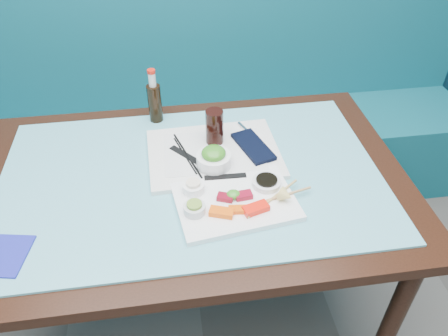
{
  "coord_description": "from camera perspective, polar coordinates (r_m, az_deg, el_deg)",
  "views": [
    {
      "loc": [
        -0.05,
        0.38,
        1.68
      ],
      "look_at": [
        0.1,
        1.42,
        0.8
      ],
      "focal_mm": 35.0,
      "sensor_mm": 36.0,
      "label": 1
    }
  ],
  "objects": [
    {
      "name": "seaweed_salad",
      "position": [
        1.39,
        -1.37,
        1.96
      ],
      "size": [
        0.08,
        0.08,
        0.04
      ],
      "primitive_type": "ellipsoid",
      "rotation": [
        0.0,
        0.0,
        0.01
      ],
      "color": "#34811D",
      "rests_on": "seaweed_bowl"
    },
    {
      "name": "ramekin_ginger",
      "position": [
        1.32,
        -4.02,
        -2.57
      ],
      "size": [
        0.09,
        0.09,
        0.03
      ],
      "primitive_type": "cylinder",
      "rotation": [
        0.0,
        0.0,
        -0.43
      ],
      "color": "white",
      "rests_on": "sashimi_plate"
    },
    {
      "name": "blue_napkin",
      "position": [
        1.32,
        -27.17,
        -10.1
      ],
      "size": [
        0.17,
        0.17,
        0.01
      ],
      "primitive_type": "cube",
      "rotation": [
        0.0,
        0.0,
        -0.19
      ],
      "color": "#1B2098",
      "rests_on": "glass_top"
    },
    {
      "name": "tuna_right",
      "position": [
        1.3,
        2.56,
        -3.6
      ],
      "size": [
        0.05,
        0.04,
        0.02
      ],
      "primitive_type": "cube",
      "rotation": [
        0.0,
        0.0,
        0.11
      ],
      "color": "maroon",
      "rests_on": "sashimi_plate"
    },
    {
      "name": "tuna_left",
      "position": [
        1.3,
        0.17,
        -3.86
      ],
      "size": [
        0.06,
        0.04,
        0.02
      ],
      "primitive_type": "cube",
      "rotation": [
        0.0,
        0.0,
        -0.38
      ],
      "color": "maroon",
      "rests_on": "sashimi_plate"
    },
    {
      "name": "black_chopstick_a",
      "position": [
        1.46,
        -5.12,
        1.64
      ],
      "size": [
        0.06,
        0.2,
        0.01
      ],
      "primitive_type": "cylinder",
      "rotation": [
        1.57,
        0.0,
        0.28
      ],
      "color": "black",
      "rests_on": "serving_tray"
    },
    {
      "name": "seaweed_garnish",
      "position": [
        1.3,
        1.23,
        -3.47
      ],
      "size": [
        0.05,
        0.05,
        0.02
      ],
      "primitive_type": "ellipsoid",
      "rotation": [
        0.0,
        0.0,
        0.42
      ],
      "color": "#368D20",
      "rests_on": "sashimi_plate"
    },
    {
      "name": "dining_table",
      "position": [
        1.47,
        -4.13,
        -3.71
      ],
      "size": [
        1.4,
        0.9,
        0.75
      ],
      "color": "black",
      "rests_on": "ground"
    },
    {
      "name": "wasabi_fill",
      "position": [
        1.24,
        -3.9,
        -4.77
      ],
      "size": [
        0.05,
        0.05,
        0.01
      ],
      "primitive_type": "cylinder",
      "rotation": [
        0.0,
        0.0,
        -0.05
      ],
      "color": "olive",
      "rests_on": "ramekin_wasabi"
    },
    {
      "name": "soy_dish",
      "position": [
        1.35,
        5.57,
        -1.92
      ],
      "size": [
        0.1,
        0.1,
        0.02
      ],
      "primitive_type": "cylinder",
      "rotation": [
        0.0,
        0.0,
        -0.07
      ],
      "color": "silver",
      "rests_on": "sashimi_plate"
    },
    {
      "name": "glass_top",
      "position": [
        1.41,
        -4.3,
        -1.15
      ],
      "size": [
        1.22,
        0.76,
        0.01
      ],
      "primitive_type": "cube",
      "color": "#60B2C1",
      "rests_on": "dining_table"
    },
    {
      "name": "paper_placemat",
      "position": [
        1.48,
        -1.32,
        2.18
      ],
      "size": [
        0.34,
        0.25,
        0.0
      ],
      "primitive_type": "cube",
      "rotation": [
        0.0,
        0.0,
        -0.03
      ],
      "color": "silver",
      "rests_on": "serving_tray"
    },
    {
      "name": "seaweed_bowl",
      "position": [
        1.41,
        -1.35,
        0.99
      ],
      "size": [
        0.13,
        0.13,
        0.05
      ],
      "primitive_type": "cylinder",
      "rotation": [
        0.0,
        0.0,
        -0.14
      ],
      "color": "white",
      "rests_on": "serving_tray"
    },
    {
      "name": "serving_tray",
      "position": [
        1.48,
        -1.32,
        1.9
      ],
      "size": [
        0.45,
        0.34,
        0.02
      ],
      "primitive_type": "cube",
      "rotation": [
        0.0,
        0.0,
        0.03
      ],
      "color": "white",
      "rests_on": "glass_top"
    },
    {
      "name": "ramekin_wasabi",
      "position": [
        1.26,
        -3.87,
        -5.35
      ],
      "size": [
        0.07,
        0.07,
        0.03
      ],
      "primitive_type": "cylinder",
      "rotation": [
        0.0,
        0.0,
        -0.07
      ],
      "color": "silver",
      "rests_on": "sashimi_plate"
    },
    {
      "name": "navy_pouch",
      "position": [
        1.49,
        3.82,
        2.82
      ],
      "size": [
        0.13,
        0.2,
        0.01
      ],
      "primitive_type": "cube",
      "rotation": [
        0.0,
        0.0,
        0.3
      ],
      "color": "black",
      "rests_on": "serving_tray"
    },
    {
      "name": "salmon_right",
      "position": [
        1.26,
        4.18,
        -5.3
      ],
      "size": [
        0.08,
        0.06,
        0.02
      ],
      "primitive_type": "cube",
      "rotation": [
        0.0,
        0.0,
        0.3
      ],
      "color": "#FF1C0A",
      "rests_on": "sashimi_plate"
    },
    {
      "name": "black_chopstick_b",
      "position": [
        1.46,
        -4.81,
        1.69
      ],
      "size": [
        0.08,
        0.25,
        0.01
      ],
      "primitive_type": "cylinder",
      "rotation": [
        1.57,
        0.0,
        0.28
      ],
      "color": "black",
      "rests_on": "serving_tray"
    },
    {
      "name": "chopstick_sleeve",
      "position": [
        1.37,
        0.17,
        -1.12
      ],
      "size": [
        0.13,
        0.03,
        0.0
      ],
      "primitive_type": "cube",
      "rotation": [
        0.0,
        0.0,
        -0.03
      ],
      "color": "black",
      "rests_on": "sashimi_plate"
    },
    {
      "name": "salmon_mid",
      "position": [
        1.26,
        1.89,
        -5.45
      ],
      "size": [
        0.06,
        0.03,
        0.01
      ],
      "primitive_type": "cube",
      "rotation": [
        0.0,
        0.0,
        -0.1
      ],
      "color": "#F05509",
      "rests_on": "sashimi_plate"
    },
    {
      "name": "fork",
      "position": [
        1.58,
        2.85,
        5.05
      ],
      "size": [
        0.05,
        0.09,
        0.01
      ],
      "primitive_type": "cylinder",
      "rotation": [
        1.57,
        0.0,
        0.37
      ],
      "color": "white",
      "rests_on": "serving_tray"
    },
    {
      "name": "cola_bottle_cap",
      "position": [
        1.59,
        -9.5,
        12.34
      ],
      "size": [
        0.03,
        0.03,
        0.01
      ],
      "primitive_type": "cylinder",
      "rotation": [
        0.0,
        0.0,
        0.08
      ],
      "color": "red",
      "rests_on": "cola_bottle_neck"
    },
    {
      "name": "wooden_chopstick_a",
      "position": [
        1.31,
        6.39,
        -3.94
      ],
      "size": [
        0.18,
        0.14,
        0.01
      ],
      "primitive_type": "cylinder",
      "rotation": [
        1.57,
        0.0,
        -0.93
      ],
      "color": "tan",
      "rests_on": "sashimi_plate"
    },
    {
      "name": "sashimi_plate",
      "position": [
        1.31,
        1.5,
        -4.4
      ],
      "size": [
        0.38,
        0.29,
        0.02
      ],
      "primitive_type": "cube",
      "rotation": [
        0.0,
        0.0,
        0.13
      ],
      "color": "white",
      "rests_on": "glass_top"
    },
    {
      "name": "cola_bottle_body",
      "position": [
        1.65,
        -9.02,
        8.35
      ],
      "size": [
        0.05,
        0.05,
        0.14
      ],
      "primitive_type": "cylinder",
      "rotation": [
        0.0,
        0.0,
        0.08
      ],
      "color": "black",
      "rests_on": "glass_top"
    },
    {
      "name": "cola_bottle_neck",
      "position": [
        1.6,
        -9.37,
        11.33
      ],
      "size": [
        0.03,
        0.03,
        0.05
      ],
      "primitive_type": "cylinder",
      "rotation": [
        0.0,
        0.0,
        0.1
      ],
      "color": "silver",
      "rests_on": "cola_bottle_body"
    },
    {
      "name": "booth_bench",
      "position": [
        2.31,
        -5.69,
        5.29
      ],
      "size": [
        3.0,
        0.56,
        1.17
      ],
      "color": "#105B68",
      "rests_on": "ground"
    },
    {
      "name": "soy_fill",
      "position": [
        1.34,
        5.6,
        -1.54
      ],
      "size": [
        0.07,
        0.07,
        0.01
      ],
      "primitive_type": "cylinder",
      "rotation": [
        0.0,
        0.0,
        -0.03
      ],
      "color": "black",
      "rests_on": "soy_dish"
    },
    {
      "name": "salmon_left",
      "position": [
        1.25,
        -0.34,
        -5.81
      ],
      "size": [
        0.08,
        0.06,
        0.02
      ],
      "primitive_type": "cube",
      "rotation": [
        0.0,
        0.0,
        -0.35
      ],
      "color": "#FD5A0A",
      "rests_on": "sashimi_plate"
    },
    {
      "name": "tray_sleeve",
      "position": [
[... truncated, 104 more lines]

